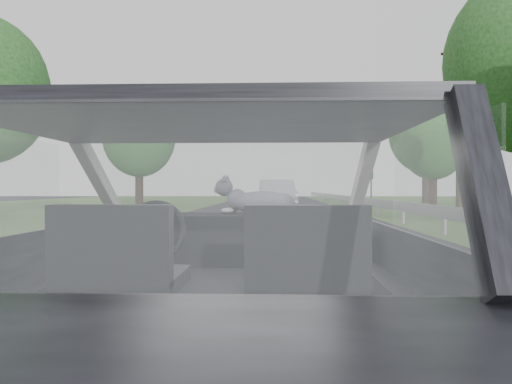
# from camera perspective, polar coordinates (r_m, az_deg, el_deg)

# --- Properties ---
(subject_car) EXTENTS (1.80, 4.00, 1.45)m
(subject_car) POSITION_cam_1_polar(r_m,az_deg,el_deg) (2.46, -4.22, -9.69)
(subject_car) COLOR black
(subject_car) RESTS_ON ground
(dashboard) EXTENTS (1.58, 0.45, 0.30)m
(dashboard) POSITION_cam_1_polar(r_m,az_deg,el_deg) (3.06, -2.89, -5.34)
(dashboard) COLOR black
(dashboard) RESTS_ON subject_car
(driver_seat) EXTENTS (0.50, 0.72, 0.42)m
(driver_seat) POSITION_cam_1_polar(r_m,az_deg,el_deg) (2.24, -15.38, -6.70)
(driver_seat) COLOR black
(driver_seat) RESTS_ON subject_car
(passenger_seat) EXTENTS (0.50, 0.72, 0.42)m
(passenger_seat) POSITION_cam_1_polar(r_m,az_deg,el_deg) (2.14, 5.66, -7.02)
(passenger_seat) COLOR black
(passenger_seat) RESTS_ON subject_car
(steering_wheel) EXTENTS (0.36, 0.36, 0.04)m
(steering_wheel) POSITION_cam_1_polar(r_m,az_deg,el_deg) (2.83, -11.55, -4.39)
(steering_wheel) COLOR black
(steering_wheel) RESTS_ON dashboard
(cat) EXTENTS (0.56, 0.28, 0.24)m
(cat) POSITION_cam_1_polar(r_m,az_deg,el_deg) (3.07, 0.64, -1.03)
(cat) COLOR gray
(cat) RESTS_ON dashboard
(guardrail) EXTENTS (0.05, 90.00, 0.32)m
(guardrail) POSITION_cam_1_polar(r_m,az_deg,el_deg) (13.06, 20.28, -2.13)
(guardrail) COLOR #A3A3A3
(guardrail) RESTS_ON ground
(other_car) EXTENTS (2.27, 5.00, 1.60)m
(other_car) POSITION_cam_1_polar(r_m,az_deg,el_deg) (25.66, 2.41, -0.37)
(other_car) COLOR #A2A5AB
(other_car) RESTS_ON ground
(highway_sign) EXTENTS (0.45, 0.86, 2.25)m
(highway_sign) POSITION_cam_1_polar(r_m,az_deg,el_deg) (30.34, 13.02, 0.36)
(highway_sign) COLOR #16692F
(highway_sign) RESTS_ON ground
(utility_pole) EXTENTS (0.28, 0.28, 7.78)m
(utility_pole) POSITION_cam_1_polar(r_m,az_deg,el_deg) (23.55, 22.19, 7.06)
(utility_pole) COLOR #302113
(utility_pole) RESTS_ON ground
(tree_2) EXTENTS (4.67, 4.67, 6.21)m
(tree_2) POSITION_cam_1_polar(r_m,az_deg,el_deg) (33.31, 19.59, 3.76)
(tree_2) COLOR #164011
(tree_2) RESTS_ON ground
(tree_3) EXTENTS (7.05, 7.05, 8.48)m
(tree_3) POSITION_cam_1_polar(r_m,az_deg,el_deg) (40.60, 18.83, 4.76)
(tree_3) COLOR #164011
(tree_3) RESTS_ON ground
(tree_6) EXTENTS (5.64, 5.64, 6.86)m
(tree_6) POSITION_cam_1_polar(r_m,az_deg,el_deg) (32.03, -13.20, 4.48)
(tree_6) COLOR #164011
(tree_6) RESTS_ON ground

